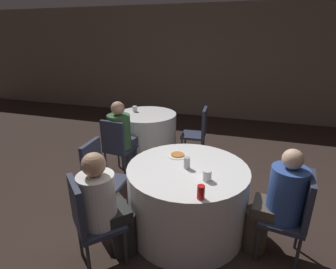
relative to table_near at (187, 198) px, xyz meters
name	(u,v)px	position (x,y,z in m)	size (l,w,h in m)	color
ground_plane	(183,232)	(-0.01, -0.11, -0.38)	(16.00, 16.00, 0.00)	#332621
wall_back	(229,64)	(-0.01, 4.50, 1.02)	(16.00, 0.06, 2.80)	#7A6B5B
table_near	(187,198)	(0.00, 0.00, 0.00)	(1.28, 1.28, 0.76)	white
table_far	(147,134)	(-1.17, 1.75, 0.00)	(1.06, 1.06, 0.76)	white
chair_near_west	(99,172)	(-1.06, -0.04, 0.16)	(0.42, 0.41, 0.92)	#2D3347
chair_near_east	(295,211)	(1.05, -0.15, 0.16)	(0.46, 0.45, 0.92)	#2D3347
chair_near_southwest	(88,217)	(-0.71, -0.78, 0.16)	(0.57, 0.57, 0.92)	#2D3347
chair_far_east	(199,129)	(-0.22, 1.82, 0.16)	(0.43, 0.43, 0.92)	#2D3347
chair_far_south	(116,144)	(-1.28, 0.81, 0.16)	(0.44, 0.45, 0.92)	#2D3347
person_white_shirt	(106,208)	(-0.60, -0.66, 0.20)	(0.46, 0.47, 1.14)	#282828
person_green_jacket	(122,137)	(-1.26, 0.97, 0.21)	(0.36, 0.51, 1.16)	#33384C
person_blue_shirt	(276,204)	(0.88, -0.12, 0.19)	(0.50, 0.35, 1.14)	#4C4238
pizza_plate_near	(178,155)	(-0.18, 0.25, 0.39)	(0.24, 0.24, 0.02)	white
soda_can_silver	(187,163)	(-0.01, -0.02, 0.44)	(0.07, 0.07, 0.12)	silver
soda_can_red	(201,192)	(0.23, -0.52, 0.44)	(0.07, 0.07, 0.12)	red
cup_near	(207,175)	(0.23, -0.20, 0.43)	(0.08, 0.08, 0.10)	white
cup_far	(135,109)	(-1.42, 1.82, 0.43)	(0.08, 0.08, 0.10)	white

